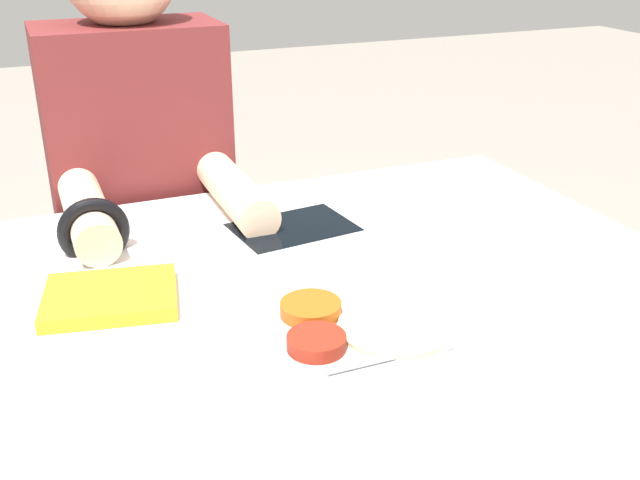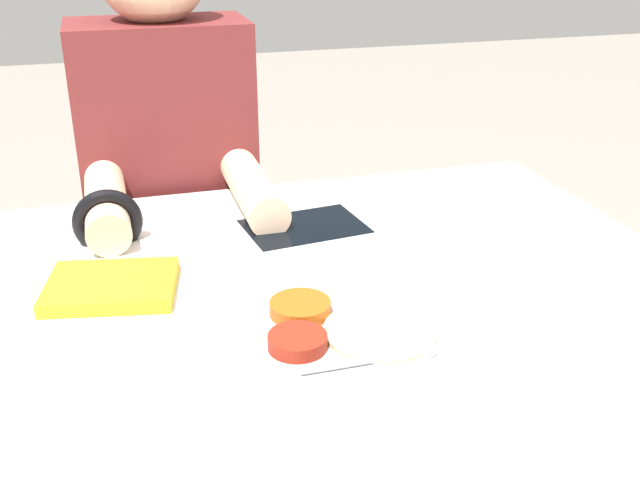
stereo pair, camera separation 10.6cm
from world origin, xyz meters
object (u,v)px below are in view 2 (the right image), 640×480
(thali_tray, at_px, (338,334))
(red_notebook, at_px, (112,287))
(tablet_device, at_px, (304,229))
(person_diner, at_px, (175,240))

(thali_tray, xyz_separation_m, red_notebook, (-0.27, 0.21, -0.00))
(tablet_device, bearing_deg, person_diner, 117.89)
(thali_tray, distance_m, tablet_device, 0.35)
(tablet_device, bearing_deg, red_notebook, -156.95)
(thali_tray, relative_size, red_notebook, 1.35)
(tablet_device, relative_size, person_diner, 0.19)
(thali_tray, height_order, tablet_device, thali_tray)
(thali_tray, distance_m, red_notebook, 0.34)
(red_notebook, distance_m, person_diner, 0.53)
(thali_tray, relative_size, person_diner, 0.22)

